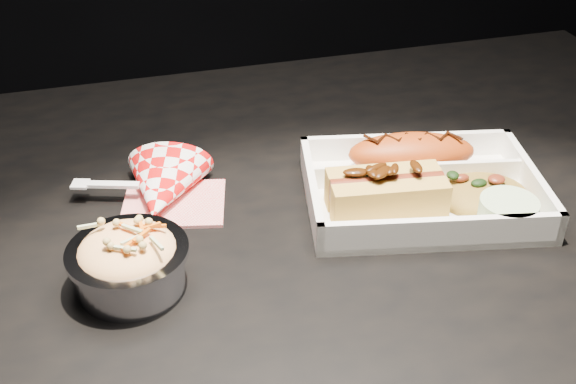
% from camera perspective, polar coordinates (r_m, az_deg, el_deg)
% --- Properties ---
extents(dining_table, '(1.20, 0.80, 0.75)m').
position_cam_1_polar(dining_table, '(0.83, 0.56, -6.76)').
color(dining_table, black).
rests_on(dining_table, ground).
extents(food_tray, '(0.28, 0.23, 0.04)m').
position_cam_1_polar(food_tray, '(0.81, 10.44, -0.08)').
color(food_tray, white).
rests_on(food_tray, dining_table).
extents(fried_pastry, '(0.16, 0.09, 0.04)m').
position_cam_1_polar(fried_pastry, '(0.84, 9.72, 3.09)').
color(fried_pastry, '#A83E10').
rests_on(fried_pastry, food_tray).
extents(hotdog, '(0.13, 0.07, 0.06)m').
position_cam_1_polar(hotdog, '(0.76, 7.78, 0.12)').
color(hotdog, gold).
rests_on(hotdog, food_tray).
extents(fried_rice_mound, '(0.12, 0.10, 0.03)m').
position_cam_1_polar(fried_rice_mound, '(0.81, 15.20, 0.44)').
color(fried_rice_mound, olive).
rests_on(fried_rice_mound, food_tray).
extents(cupcake_liner, '(0.06, 0.06, 0.03)m').
position_cam_1_polar(cupcake_liner, '(0.77, 16.97, -1.60)').
color(cupcake_liner, '#BAD7A2').
rests_on(cupcake_liner, food_tray).
extents(foil_coleslaw_cup, '(0.11, 0.11, 0.07)m').
position_cam_1_polar(foil_coleslaw_cup, '(0.68, -12.49, -5.22)').
color(foil_coleslaw_cup, silver).
rests_on(foil_coleslaw_cup, dining_table).
extents(napkin_fork, '(0.17, 0.14, 0.10)m').
position_cam_1_polar(napkin_fork, '(0.80, -9.89, 0.26)').
color(napkin_fork, red).
rests_on(napkin_fork, dining_table).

